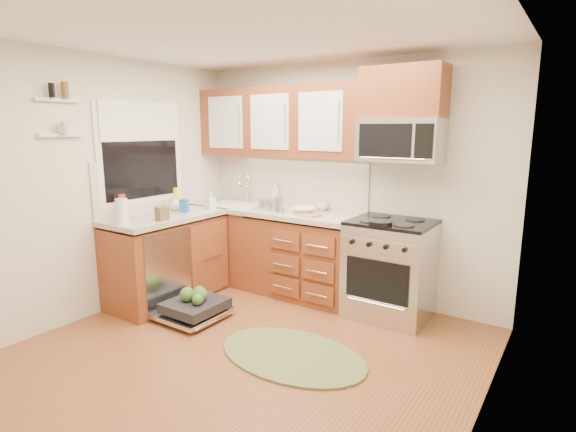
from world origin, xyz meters
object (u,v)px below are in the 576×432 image
Objects in this scene: stock_pot at (266,204)px; paper_towel_roll at (122,212)px; bowl_a at (303,210)px; bowl_b at (268,205)px; cutting_board at (308,215)px; cup at (322,206)px; range at (390,269)px; microwave at (400,140)px; sink at (236,215)px; rug at (292,355)px; upper_cabinets at (279,122)px; skillet at (381,223)px; dishwasher at (192,309)px.

stock_pot is 0.83× the size of paper_towel_roll.
bowl_b is at bearing 179.04° from bowl_a.
bowl_b reaches higher than cutting_board.
cup is at bearing 93.80° from cutting_board.
bowl_b reaches higher than range.
microwave is 2.13m from sink.
cutting_board is at bearing -37.48° from bowl_a.
bowl_b is at bearing 66.30° from paper_towel_roll.
rug is at bearing -61.68° from bowl_a.
upper_cabinets reaches higher than range.
upper_cabinets is 0.92m from stock_pot.
rug is at bearing -108.72° from skillet.
upper_cabinets is 8.22× the size of bowl_a.
bowl_b is (-1.45, -0.01, 0.49)m from range.
sink is 2.36× the size of bowl_b.
skillet is (1.39, -0.40, -0.91)m from upper_cabinets.
stock_pot reaches higher than bowl_a.
bowl_a is (0.95, -0.01, 0.16)m from sink.
microwave is 1.18m from cutting_board.
microwave is 2.55m from dishwasher.
microwave is 2.69m from paper_towel_roll.
bowl_a is at bearing 142.52° from cutting_board.
upper_cabinets is 1.11m from cutting_board.
skillet is at bearing -15.85° from upper_cabinets.
microwave is at bearing 87.90° from skillet.
stock_pot is at bearing 83.58° from dishwasher.
microwave is 2.18m from rug.
cup is (-0.89, 0.22, 0.50)m from range.
microwave is at bearing 37.06° from paper_towel_roll.
sink is at bearing 109.20° from dishwasher.
range is at bearing -5.89° from upper_cabinets.
rug is at bearing -36.94° from sink.
cutting_board is (0.56, -0.03, -0.05)m from stock_pot.
dishwasher is 1.42m from bowl_b.
microwave is at bearing 90.00° from range.
bowl_a is at bearing 166.62° from skillet.
skillet is at bearing 29.96° from dishwasher.
microwave reaches higher than dishwasher.
upper_cabinets is at bearing 178.98° from microwave.
microwave is 2.89× the size of bowl_b.
upper_cabinets is 1.04m from cup.
skillet is 1.45m from bowl_b.
paper_towel_roll is 1.57m from bowl_b.
cup is at bearing 69.14° from bowl_a.
skillet is (-0.01, -0.37, -0.73)m from microwave.
stock_pot reaches higher than rug.
cutting_board is 2.06× the size of cup.
microwave is 1.60m from stock_pot.
range is 1.53× the size of sink.
rug is (-0.34, -1.21, -0.46)m from range.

